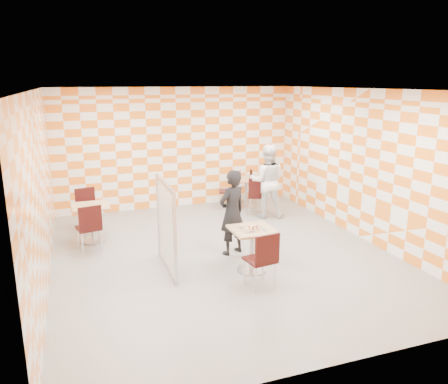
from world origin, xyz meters
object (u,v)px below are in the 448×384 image
chair_second_front (257,193)px  sport_bottle (240,174)px  chair_empty_far (87,206)px  man_white (267,181)px  chair_second_side (231,187)px  man_dark (232,213)px  chair_empty_near (89,225)px  partition (166,226)px  chair_main_front (263,256)px  soda_bottle (251,173)px  empty_table (92,217)px  second_table (246,188)px  main_table (252,242)px

chair_second_front → sport_bottle: 0.90m
chair_empty_far → sport_bottle: 3.84m
man_white → chair_second_side: bearing=-36.0°
man_dark → chair_empty_far: bearing=-64.1°
chair_empty_near → chair_empty_far: same height
chair_second_front → man_white: (0.18, -0.16, 0.32)m
chair_empty_near → partition: partition is taller
chair_second_side → man_dark: size_ratio=0.58×
chair_empty_far → chair_main_front: bearing=-57.1°
chair_empty_far → man_white: bearing=-4.8°
chair_second_side → man_dark: (-1.01, -2.79, 0.25)m
soda_bottle → chair_second_side: bearing=-173.0°
partition → man_dark: (1.30, 0.34, 0.01)m
empty_table → sport_bottle: sport_bottle is taller
empty_table → soda_bottle: (4.00, 1.34, 0.34)m
chair_main_front → partition: size_ratio=0.60×
chair_second_front → second_table: bearing=89.2°
chair_second_side → sport_bottle: size_ratio=4.62×
soda_bottle → man_white: bearing=-89.7°
second_table → chair_empty_near: bearing=-154.5°
chair_second_side → chair_second_front: bearing=-62.3°
chair_second_side → chair_empty_near: size_ratio=1.00×
partition → man_white: 3.64m
chair_main_front → second_table: bearing=71.2°
empty_table → chair_second_front: chair_second_front is taller
man_white → sport_bottle: 1.05m
partition → sport_bottle: bearing=51.3°
chair_second_side → soda_bottle: (0.56, 0.07, 0.31)m
main_table → chair_second_side: bearing=75.2°
soda_bottle → partition: bearing=-131.9°
second_table → empty_table: same height
second_table → empty_table: 4.04m
empty_table → man_dark: size_ratio=0.47×
main_table → chair_main_front: 0.69m
second_table → chair_second_side: size_ratio=0.81×
soda_bottle → sport_bottle: bearing=173.5°
chair_second_front → chair_empty_near: 4.05m
chair_main_front → partition: (-1.24, 1.19, 0.25)m
chair_empty_near → man_dark: (2.49, -0.92, 0.25)m
chair_empty_near → second_table: bearing=25.5°
partition → chair_empty_far: bearing=114.7°
partition → soda_bottle: 4.30m
main_table → chair_second_side: size_ratio=0.81×
chair_empty_far → main_table: bearing=-50.5°
chair_empty_near → soda_bottle: bearing=25.5°
man_white → chair_empty_near: bearing=35.2°
sport_bottle → soda_bottle: (0.29, -0.03, 0.01)m
main_table → chair_second_front: chair_second_front is taller
chair_second_front → chair_empty_far: (-3.88, 0.18, 0.00)m
chair_second_front → chair_empty_far: bearing=177.3°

